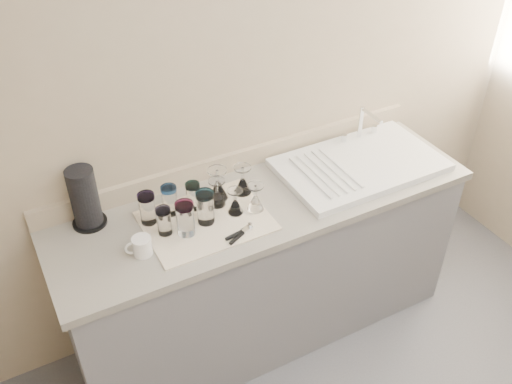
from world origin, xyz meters
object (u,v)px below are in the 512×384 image
goblet_front_left (235,205)px  paper_towel_roll (85,198)px  tumbler_blue (185,218)px  goblet_back_right (243,184)px  tumbler_teal (147,208)px  tumbler_cyan (170,200)px  tumbler_lavender (205,207)px  goblet_front_right (255,201)px  goblet_extra (217,196)px  can_opener (240,234)px  tumbler_purple (193,196)px  sink_unit (360,164)px  goblet_back_left (218,188)px  white_mug (141,246)px  tumbler_magenta (164,221)px

goblet_front_left → paper_towel_roll: bearing=157.9°
tumbler_blue → goblet_back_right: bearing=22.6°
tumbler_teal → tumbler_cyan: 0.11m
tumbler_lavender → goblet_front_right: 0.24m
tumbler_lavender → goblet_extra: bearing=42.3°
tumbler_teal → can_opener: size_ratio=1.08×
tumbler_cyan → tumbler_blue: size_ratio=0.89×
tumbler_blue → paper_towel_roll: paper_towel_roll is taller
tumbler_cyan → tumbler_purple: tumbler_cyan is taller
sink_unit → goblet_front_left: bearing=-177.2°
tumbler_lavender → can_opener: 0.19m
goblet_extra → goblet_back_left: bearing=60.8°
tumbler_cyan → tumbler_purple: size_ratio=1.07×
can_opener → goblet_extra: bearing=88.1°
sink_unit → tumbler_cyan: 0.99m
goblet_front_right → sink_unit: bearing=5.2°
paper_towel_roll → goblet_extra: bearing=-15.4°
tumbler_purple → goblet_extra: (0.11, -0.03, -0.02)m
sink_unit → white_mug: size_ratio=6.75×
paper_towel_roll → white_mug: bearing=-64.8°
goblet_back_right → paper_towel_roll: size_ratio=0.51×
tumbler_magenta → can_opener: (0.28, -0.17, -0.06)m
goblet_front_left → tumbler_cyan: bearing=152.5°
tumbler_purple → tumbler_lavender: tumbler_lavender is taller
sink_unit → goblet_extra: bearing=175.8°
sink_unit → goblet_front_right: size_ratio=6.06×
tumbler_teal → white_mug: 0.21m
goblet_back_right → white_mug: 0.59m
tumbler_cyan → tumbler_magenta: (-0.07, -0.12, -0.01)m
tumbler_teal → goblet_front_right: bearing=-17.4°
tumbler_magenta → tumbler_cyan: bearing=58.4°
tumbler_cyan → goblet_back_right: 0.36m
goblet_extra → tumbler_purple: bearing=164.9°
tumbler_blue → paper_towel_roll: size_ratio=0.57×
tumbler_magenta → goblet_front_right: size_ratio=0.98×
tumbler_magenta → sink_unit: bearing=0.9°
paper_towel_roll → goblet_front_left: bearing=-22.1°
paper_towel_roll → tumbler_teal: bearing=-27.7°
tumbler_magenta → paper_towel_roll: (-0.27, 0.23, 0.07)m
can_opener → white_mug: bearing=166.5°
tumbler_magenta → goblet_extra: bearing=14.4°
tumbler_blue → goblet_front_left: tumbler_blue is taller
can_opener → tumbler_blue: bearing=147.7°
goblet_back_right → goblet_front_right: goblet_back_right is taller
goblet_extra → can_opener: size_ratio=0.97×
tumbler_magenta → goblet_back_left: size_ratio=0.82×
sink_unit → white_mug: 1.19m
tumbler_purple → goblet_extra: size_ratio=0.99×
tumbler_teal → can_opener: bearing=-41.1°
tumbler_teal → goblet_back_right: (0.47, -0.00, -0.03)m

